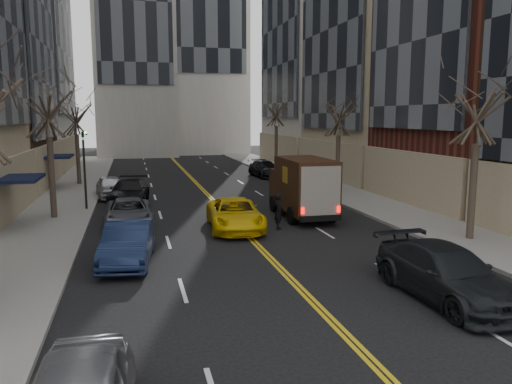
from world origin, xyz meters
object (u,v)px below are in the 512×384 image
(ups_truck, at_px, (302,188))
(observer_sedan, at_px, (446,273))
(taxi, at_px, (235,214))
(pedestrian, at_px, (279,211))

(ups_truck, xyz_separation_m, observer_sedan, (0.13, -12.15, -0.80))
(taxi, height_order, pedestrian, pedestrian)
(pedestrian, bearing_deg, observer_sedan, -152.96)
(ups_truck, distance_m, pedestrian, 3.16)
(observer_sedan, xyz_separation_m, pedestrian, (-2.10, 9.79, 0.08))
(ups_truck, bearing_deg, taxi, -153.29)
(ups_truck, relative_size, observer_sedan, 1.07)
(observer_sedan, height_order, taxi, observer_sedan)
(observer_sedan, bearing_deg, pedestrian, 99.79)
(ups_truck, height_order, pedestrian, ups_truck)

